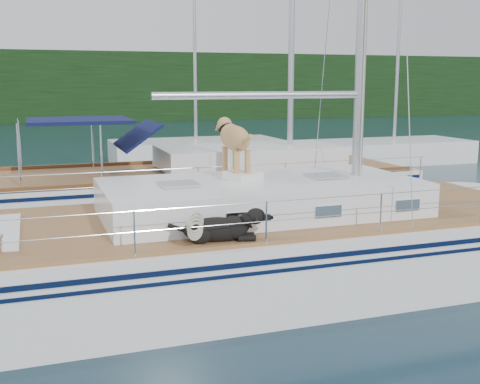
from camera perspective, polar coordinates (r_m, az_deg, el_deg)
name	(u,v)px	position (r m, az deg, el deg)	size (l,w,h in m)	color
ground	(216,290)	(10.17, -2.32, -9.26)	(120.00, 120.00, 0.00)	black
tree_line	(61,87)	(54.24, -16.57, 9.54)	(90.00, 3.00, 6.00)	black
shore_bank	(62,114)	(55.51, -16.51, 7.08)	(92.00, 1.00, 1.20)	#595147
main_sailboat	(221,250)	(9.99, -1.83, -5.53)	(12.00, 3.80, 14.01)	white
neighbor_sailboat	(210,189)	(15.99, -2.82, 0.32)	(11.00, 3.50, 13.30)	white
bg_boat_center	(196,151)	(26.23, -4.19, 3.88)	(7.20, 3.00, 11.65)	white
bg_boat_east	(394,152)	(26.81, 14.35, 3.74)	(6.40, 3.00, 11.65)	white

